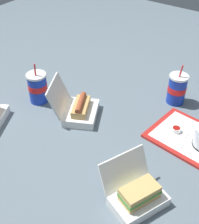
# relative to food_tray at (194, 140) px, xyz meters

# --- Properties ---
(ground_plane) EXTENTS (3.20, 3.20, 0.00)m
(ground_plane) POSITION_rel_food_tray_xyz_m (-0.37, -0.14, -0.01)
(ground_plane) COLOR slate
(food_tray) EXTENTS (0.40, 0.30, 0.01)m
(food_tray) POSITION_rel_food_tray_xyz_m (0.00, 0.00, 0.00)
(food_tray) COLOR red
(food_tray) RESTS_ON ground_plane
(ketchup_cup) EXTENTS (0.04, 0.04, 0.02)m
(ketchup_cup) POSITION_rel_food_tray_xyz_m (-0.08, -0.00, 0.02)
(ketchup_cup) COLOR white
(ketchup_cup) RESTS_ON food_tray
(napkin_stack) EXTENTS (0.11, 0.11, 0.00)m
(napkin_stack) POSITION_rel_food_tray_xyz_m (-0.08, -0.04, 0.01)
(napkin_stack) COLOR white
(napkin_stack) RESTS_ON food_tray
(plastic_fork) EXTENTS (0.11, 0.05, 0.00)m
(plastic_fork) POSITION_rel_food_tray_xyz_m (-0.01, 0.06, 0.01)
(plastic_fork) COLOR white
(plastic_fork) RESTS_ON food_tray
(clamshell_hotdog_right) EXTENTS (0.27, 0.26, 0.17)m
(clamshell_hotdog_right) POSITION_rel_food_tray_xyz_m (-0.51, -0.15, 0.03)
(clamshell_hotdog_right) COLOR white
(clamshell_hotdog_right) RESTS_ON ground_plane
(clamshell_sandwich_corner) EXTENTS (0.24, 0.24, 0.15)m
(clamshell_sandwich_corner) POSITION_rel_food_tray_xyz_m (-0.04, -0.41, 0.04)
(clamshell_sandwich_corner) COLOR white
(clamshell_sandwich_corner) RESTS_ON ground_plane
(soda_cup_back) EXTENTS (0.10, 0.10, 0.21)m
(soda_cup_back) POSITION_rel_food_tray_xyz_m (-0.74, -0.17, 0.07)
(soda_cup_back) COLOR #1938B7
(soda_cup_back) RESTS_ON ground_plane
(soda_cup_left) EXTENTS (0.09, 0.09, 0.21)m
(soda_cup_left) POSITION_rel_food_tray_xyz_m (-0.19, 0.22, 0.07)
(soda_cup_left) COLOR #1938B7
(soda_cup_left) RESTS_ON ground_plane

